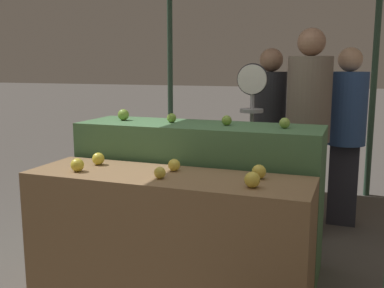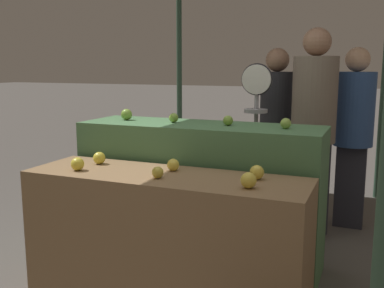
{
  "view_description": "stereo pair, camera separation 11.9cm",
  "coord_description": "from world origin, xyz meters",
  "px_view_note": "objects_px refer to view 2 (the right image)",
  "views": [
    {
      "loc": [
        1.09,
        -2.49,
        1.51
      ],
      "look_at": [
        0.06,
        0.3,
        0.99
      ],
      "focal_mm": 42.0,
      "sensor_mm": 36.0,
      "label": 1
    },
    {
      "loc": [
        1.2,
        -2.45,
        1.51
      ],
      "look_at": [
        0.06,
        0.3,
        0.99
      ],
      "focal_mm": 42.0,
      "sensor_mm": 36.0,
      "label": 2
    }
  ],
  "objects_px": {
    "person_customer_right": "(354,125)",
    "person_customer_left": "(276,121)",
    "produce_scale": "(256,114)",
    "person_vendor_at_scale": "(314,118)"
  },
  "relations": [
    {
      "from": "person_customer_right",
      "to": "person_customer_left",
      "type": "bearing_deg",
      "value": 9.82
    },
    {
      "from": "person_customer_left",
      "to": "person_customer_right",
      "type": "xyz_separation_m",
      "value": [
        0.7,
        0.11,
        -0.02
      ]
    },
    {
      "from": "produce_scale",
      "to": "person_customer_left",
      "type": "xyz_separation_m",
      "value": [
        0.06,
        0.53,
        -0.12
      ]
    },
    {
      "from": "person_vendor_at_scale",
      "to": "person_customer_right",
      "type": "relative_size",
      "value": 1.09
    },
    {
      "from": "person_vendor_at_scale",
      "to": "person_customer_left",
      "type": "bearing_deg",
      "value": -20.54
    },
    {
      "from": "produce_scale",
      "to": "person_vendor_at_scale",
      "type": "xyz_separation_m",
      "value": [
        0.45,
        0.27,
        -0.05
      ]
    },
    {
      "from": "person_customer_left",
      "to": "produce_scale",
      "type": "bearing_deg",
      "value": 64.85
    },
    {
      "from": "person_vendor_at_scale",
      "to": "person_customer_left",
      "type": "xyz_separation_m",
      "value": [
        -0.39,
        0.26,
        -0.07
      ]
    },
    {
      "from": "produce_scale",
      "to": "person_vendor_at_scale",
      "type": "bearing_deg",
      "value": 31.55
    },
    {
      "from": "produce_scale",
      "to": "person_customer_left",
      "type": "height_order",
      "value": "person_customer_left"
    }
  ]
}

